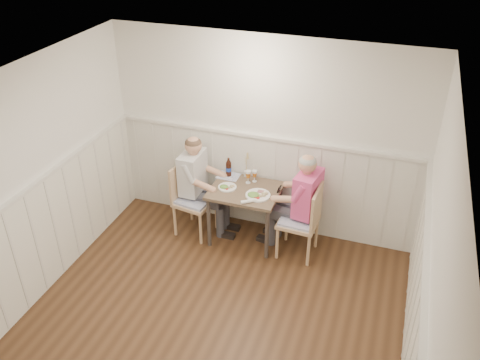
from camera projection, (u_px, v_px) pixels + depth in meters
The scene contains 16 objects.
ground_plane at pixel (200, 343), 5.19m from camera, with size 4.50×4.50×0.00m, color #432917.
room_shell at pixel (192, 222), 4.42m from camera, with size 4.04×4.54×2.60m.
wainscot at pixel (222, 250), 5.40m from camera, with size 4.00×4.49×1.34m.
dining_table at pixel (245, 197), 6.39m from camera, with size 0.86×0.70×0.75m.
chair_right at pixel (303, 219), 6.17m from camera, with size 0.48×0.48×0.98m.
chair_left at pixel (191, 197), 6.60m from camera, with size 0.53×0.53×0.98m.
man_in_pink at pixel (303, 211), 6.24m from camera, with size 0.68×0.48×1.37m.
diner_cream at pixel (197, 190), 6.65m from camera, with size 0.63×0.44×1.37m.
plate_man at pixel (257, 194), 6.19m from camera, with size 0.31×0.31×0.08m.
plate_diner at pixel (226, 187), 6.36m from camera, with size 0.23×0.23×0.06m.
beer_glass_a at pixel (255, 174), 6.45m from camera, with size 0.06×0.06×0.16m.
beer_glass_b at pixel (248, 175), 6.42m from camera, with size 0.07×0.07×0.18m.
beer_bottle at pixel (229, 168), 6.57m from camera, with size 0.07×0.07×0.26m.
rolled_napkin at pixel (249, 201), 6.07m from camera, with size 0.18×0.15×0.04m.
grass_vase at pixel (245, 165), 6.53m from camera, with size 0.04×0.04×0.37m.
gingham_mat at pixel (229, 176), 6.62m from camera, with size 0.29×0.23×0.01m.
Camera 1 is at (1.56, -3.28, 4.10)m, focal length 38.00 mm.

